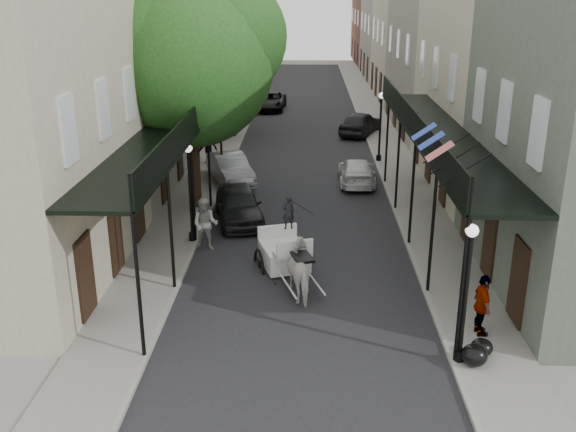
# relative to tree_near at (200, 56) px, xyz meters

# --- Properties ---
(ground) EXTENTS (140.00, 140.00, 0.00)m
(ground) POSITION_rel_tree_near_xyz_m (4.20, -10.18, -6.49)
(ground) COLOR gray
(ground) RESTS_ON ground
(road) EXTENTS (8.00, 90.00, 0.01)m
(road) POSITION_rel_tree_near_xyz_m (4.20, 9.82, -6.48)
(road) COLOR black
(road) RESTS_ON ground
(sidewalk_left) EXTENTS (2.20, 90.00, 0.12)m
(sidewalk_left) POSITION_rel_tree_near_xyz_m (-0.80, 9.82, -6.43)
(sidewalk_left) COLOR gray
(sidewalk_left) RESTS_ON ground
(sidewalk_right) EXTENTS (2.20, 90.00, 0.12)m
(sidewalk_right) POSITION_rel_tree_near_xyz_m (9.20, 9.82, -6.43)
(sidewalk_right) COLOR gray
(sidewalk_right) RESTS_ON ground
(building_row_left) EXTENTS (5.00, 80.00, 10.50)m
(building_row_left) POSITION_rel_tree_near_xyz_m (-4.40, 19.82, -1.24)
(building_row_left) COLOR #B9B094
(building_row_left) RESTS_ON ground
(building_row_right) EXTENTS (5.00, 80.00, 10.50)m
(building_row_right) POSITION_rel_tree_near_xyz_m (12.80, 19.82, -1.24)
(building_row_right) COLOR gray
(building_row_right) RESTS_ON ground
(gallery_left) EXTENTS (2.20, 18.05, 4.88)m
(gallery_left) POSITION_rel_tree_near_xyz_m (-0.59, -3.20, -2.44)
(gallery_left) COLOR black
(gallery_left) RESTS_ON sidewalk_left
(gallery_right) EXTENTS (2.20, 18.05, 4.88)m
(gallery_right) POSITION_rel_tree_near_xyz_m (8.99, -3.20, -2.44)
(gallery_right) COLOR black
(gallery_right) RESTS_ON sidewalk_right
(tree_near) EXTENTS (7.31, 6.80, 9.63)m
(tree_near) POSITION_rel_tree_near_xyz_m (0.00, 0.00, 0.00)
(tree_near) COLOR #382619
(tree_near) RESTS_ON sidewalk_left
(tree_far) EXTENTS (6.45, 6.00, 8.61)m
(tree_far) POSITION_rel_tree_near_xyz_m (-0.05, 14.00, -0.65)
(tree_far) COLOR #382619
(tree_far) RESTS_ON sidewalk_left
(lamppost_right_near) EXTENTS (0.32, 0.32, 3.71)m
(lamppost_right_near) POSITION_rel_tree_near_xyz_m (8.30, -12.18, -4.44)
(lamppost_right_near) COLOR black
(lamppost_right_near) RESTS_ON sidewalk_right
(lamppost_left) EXTENTS (0.32, 0.32, 3.71)m
(lamppost_left) POSITION_rel_tree_near_xyz_m (0.10, -4.18, -4.44)
(lamppost_left) COLOR black
(lamppost_left) RESTS_ON sidewalk_left
(lamppost_right_far) EXTENTS (0.32, 0.32, 3.71)m
(lamppost_right_far) POSITION_rel_tree_near_xyz_m (8.30, 7.82, -4.44)
(lamppost_right_far) COLOR black
(lamppost_right_far) RESTS_ON sidewalk_right
(horse) EXTENTS (1.45, 2.15, 1.66)m
(horse) POSITION_rel_tree_near_xyz_m (4.28, -8.39, -5.66)
(horse) COLOR beige
(horse) RESTS_ON ground
(carriage) EXTENTS (2.19, 2.75, 2.78)m
(carriage) POSITION_rel_tree_near_xyz_m (3.49, -5.92, -5.41)
(carriage) COLOR black
(carriage) RESTS_ON ground
(pedestrian_walking) EXTENTS (1.01, 0.82, 1.96)m
(pedestrian_walking) POSITION_rel_tree_near_xyz_m (0.70, -4.77, -5.51)
(pedestrian_walking) COLOR #A4A49B
(pedestrian_walking) RESTS_ON ground
(pedestrian_sidewalk_left) EXTENTS (1.30, 1.16, 1.75)m
(pedestrian_sidewalk_left) POSITION_rel_tree_near_xyz_m (-0.99, 7.13, -5.49)
(pedestrian_sidewalk_left) COLOR gray
(pedestrian_sidewalk_left) RESTS_ON sidewalk_left
(pedestrian_sidewalk_right) EXTENTS (0.51, 1.06, 1.76)m
(pedestrian_sidewalk_right) POSITION_rel_tree_near_xyz_m (9.15, -10.84, -5.49)
(pedestrian_sidewalk_right) COLOR gray
(pedestrian_sidewalk_right) RESTS_ON sidewalk_right
(car_left_near) EXTENTS (2.58, 4.54, 1.46)m
(car_left_near) POSITION_rel_tree_near_xyz_m (1.60, -1.74, -5.76)
(car_left_near) COLOR black
(car_left_near) RESTS_ON ground
(car_left_mid) EXTENTS (2.95, 4.53, 1.41)m
(car_left_mid) POSITION_rel_tree_near_xyz_m (0.60, 3.82, -5.78)
(car_left_mid) COLOR #A0A0A5
(car_left_mid) RESTS_ON ground
(car_left_far) EXTENTS (2.47, 4.96, 1.35)m
(car_left_far) POSITION_rel_tree_near_xyz_m (1.44, 23.66, -5.81)
(car_left_far) COLOR black
(car_left_far) RESTS_ON ground
(car_right_near) EXTENTS (1.77, 4.19, 1.21)m
(car_right_near) POSITION_rel_tree_near_xyz_m (6.80, 3.82, -5.88)
(car_right_near) COLOR silver
(car_right_near) RESTS_ON ground
(car_right_far) EXTENTS (3.31, 4.82, 1.52)m
(car_right_far) POSITION_rel_tree_near_xyz_m (7.80, 14.85, -5.73)
(car_right_far) COLOR black
(car_right_far) RESTS_ON ground
(trash_bags) EXTENTS (0.92, 1.07, 0.56)m
(trash_bags) POSITION_rel_tree_near_xyz_m (8.74, -12.20, -6.11)
(trash_bags) COLOR black
(trash_bags) RESTS_ON sidewalk_right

